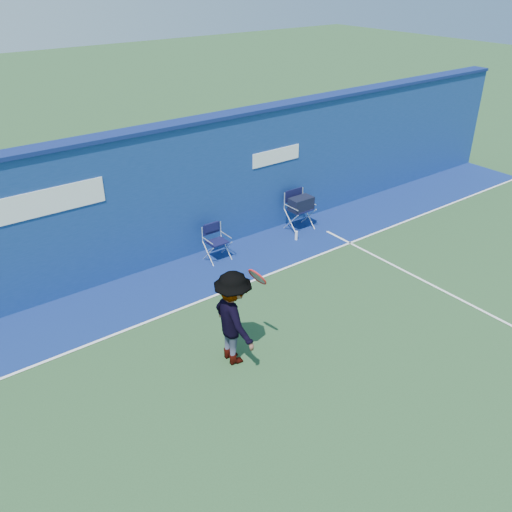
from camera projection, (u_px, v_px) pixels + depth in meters
ground at (294, 397)px, 8.52m from camera, size 80.00×80.00×0.00m
stadium_wall at (137, 202)px, 11.42m from camera, size 24.00×0.50×3.08m
out_of_bounds_strip at (168, 286)px, 11.39m from camera, size 24.00×1.80×0.01m
court_lines at (270, 376)px, 8.93m from camera, size 24.00×12.00×0.01m
directors_chair_left at (217, 248)px, 12.31m from camera, size 0.50×0.46×0.84m
directors_chair_right at (300, 214)px, 13.64m from camera, size 0.60×0.54×1.00m
water_bottle at (296, 236)px, 13.23m from camera, size 0.07×0.07×0.23m
tennis_player at (234, 318)px, 8.93m from camera, size 0.90×1.16×1.73m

